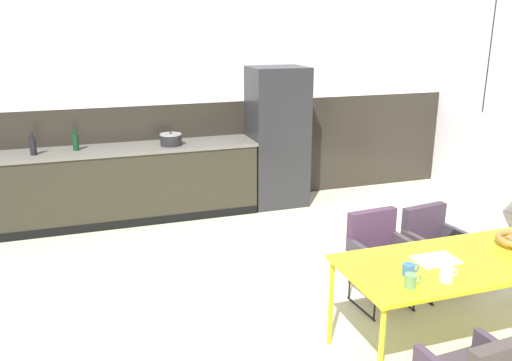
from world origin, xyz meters
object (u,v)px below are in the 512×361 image
(dining_table, at_px, (466,265))
(mug_dark_espresso, at_px, (409,269))
(armchair_far_side, at_px, (432,239))
(bottle_vinegar_dark, at_px, (76,142))
(open_book, at_px, (436,260))
(pendant_lamp_over_table_near, at_px, (480,131))
(refrigerator_column, at_px, (277,137))
(armchair_near_window, at_px, (379,247))
(bottle_spice_small, at_px, (33,146))
(mug_tall_blue, at_px, (447,274))
(mug_white_ceramic, at_px, (411,281))
(cooking_pot, at_px, (171,139))

(dining_table, relative_size, mug_dark_espresso, 14.77)
(armchair_far_side, relative_size, bottle_vinegar_dark, 2.93)
(open_book, xyz_separation_m, pendant_lamp_over_table_near, (0.22, -0.02, 0.92))
(open_book, bearing_deg, refrigerator_column, 88.30)
(refrigerator_column, relative_size, armchair_near_window, 2.26)
(open_book, relative_size, pendant_lamp_over_table_near, 0.27)
(open_book, relative_size, bottle_vinegar_dark, 1.17)
(refrigerator_column, xyz_separation_m, bottle_spice_small, (-2.96, -0.07, 0.11))
(mug_dark_espresso, height_order, bottle_vinegar_dark, bottle_vinegar_dark)
(dining_table, relative_size, open_book, 6.09)
(mug_tall_blue, bearing_deg, armchair_far_side, 56.60)
(mug_dark_espresso, height_order, pendant_lamp_over_table_near, pendant_lamp_over_table_near)
(mug_white_ceramic, xyz_separation_m, bottle_spice_small, (-2.45, 3.70, 0.25))
(dining_table, bearing_deg, mug_dark_espresso, -171.33)
(dining_table, bearing_deg, open_book, 167.48)
(refrigerator_column, bearing_deg, bottle_vinegar_dark, 179.58)
(refrigerator_column, distance_m, bottle_vinegar_dark, 2.51)
(mug_tall_blue, height_order, bottle_spice_small, bottle_spice_small)
(armchair_far_side, distance_m, open_book, 1.04)
(armchair_near_window, distance_m, cooking_pot, 3.01)
(bottle_vinegar_dark, bearing_deg, mug_white_ceramic, -62.21)
(armchair_near_window, relative_size, mug_tall_blue, 6.11)
(refrigerator_column, xyz_separation_m, pendant_lamp_over_table_near, (0.12, -3.51, 0.74))
(mug_tall_blue, height_order, pendant_lamp_over_table_near, pendant_lamp_over_table_near)
(pendant_lamp_over_table_near, bearing_deg, armchair_near_window, 105.85)
(open_book, relative_size, mug_dark_espresso, 2.42)
(armchair_near_window, bearing_deg, dining_table, 101.08)
(mug_white_ceramic, bearing_deg, cooking_pot, 103.66)
(mug_white_ceramic, bearing_deg, dining_table, 20.42)
(refrigerator_column, relative_size, cooking_pot, 6.85)
(mug_dark_espresso, relative_size, bottle_vinegar_dark, 0.48)
(mug_dark_espresso, xyz_separation_m, bottle_spice_small, (-2.54, 3.55, 0.26))
(mug_white_ceramic, distance_m, bottle_spice_small, 4.45)
(refrigerator_column, distance_m, mug_white_ceramic, 3.81)
(mug_dark_espresso, relative_size, bottle_spice_small, 0.48)
(bottle_spice_small, bearing_deg, dining_table, -48.39)
(mug_dark_espresso, bearing_deg, armchair_far_side, 46.18)
(refrigerator_column, xyz_separation_m, mug_white_ceramic, (-0.51, -3.77, -0.14))
(cooking_pot, height_order, bottle_spice_small, bottle_spice_small)
(armchair_near_window, height_order, cooking_pot, cooking_pot)
(pendant_lamp_over_table_near, bearing_deg, mug_white_ceramic, -157.40)
(open_book, xyz_separation_m, mug_tall_blue, (-0.13, -0.28, 0.04))
(bottle_spice_small, relative_size, pendant_lamp_over_table_near, 0.23)
(mug_dark_espresso, bearing_deg, dining_table, 8.67)
(refrigerator_column, xyz_separation_m, bottle_vinegar_dark, (-2.50, 0.02, 0.11))
(mug_dark_espresso, xyz_separation_m, bottle_vinegar_dark, (-2.08, 3.64, 0.25))
(refrigerator_column, bearing_deg, bottle_spice_small, -178.66)
(armchair_near_window, bearing_deg, mug_tall_blue, 78.27)
(armchair_far_side, bearing_deg, open_book, 45.90)
(refrigerator_column, distance_m, dining_table, 3.55)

